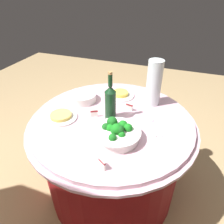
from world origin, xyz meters
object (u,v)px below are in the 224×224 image
Objects in this scene: serving_tongs at (156,127)px; food_plate_fried_egg at (120,94)px; label_placard_mid at (129,107)px; wine_bottle at (110,102)px; decorative_fruit_vase at (154,84)px; food_plate_noodles at (61,116)px; plate_stack at (82,97)px; label_placard_rear at (102,164)px; broccoli_bowl at (117,133)px; label_placard_front at (94,113)px.

serving_tongs is 0.74× the size of food_plate_fried_egg.
wine_bottle is at bearing 55.21° from label_placard_mid.
decorative_fruit_vase is at bearing -74.43° from serving_tongs.
food_plate_fried_egg is 0.22m from label_placard_mid.
serving_tongs is 0.64m from food_plate_noodles.
label_placard_rear is at bearing 124.79° from plate_stack.
decorative_fruit_vase is at bearing 173.88° from food_plate_fried_egg.
wine_bottle is 0.34m from food_plate_fried_egg.
wine_bottle reaches higher than label_placard_rear.
broccoli_bowl is 0.52m from plate_stack.
wine_bottle is at bearing -59.69° from broccoli_bowl.
decorative_fruit_vase is (-0.23, -0.29, 0.03)m from wine_bottle.
broccoli_bowl is 0.33m from label_placard_mid.
wine_bottle is 2.05× the size of serving_tongs.
label_placard_front is (-0.18, 0.17, 0.00)m from plate_stack.
decorative_fruit_vase reaches higher than label_placard_mid.
food_plate_noodles is (0.29, 0.43, -0.00)m from food_plate_fried_egg.
wine_bottle reaches higher than broccoli_bowl.
label_placard_mid is (0.13, 0.15, -0.13)m from decorative_fruit_vase.
plate_stack is 3.82× the size of label_placard_rear.
serving_tongs is (-0.31, 0.01, -0.12)m from wine_bottle.
broccoli_bowl is 0.24m from wine_bottle.
decorative_fruit_vase is 0.74m from label_placard_rear.
broccoli_bowl is 0.51m from decorative_fruit_vase.
food_plate_noodles is at bearing 36.57° from decorative_fruit_vase.
plate_stack is at bearing 34.01° from food_plate_fried_egg.
label_placard_mid is at bearing 124.95° from food_plate_fried_egg.
label_placard_mid is (-0.20, -0.16, 0.00)m from label_placard_front.
label_placard_front reaches higher than food_plate_noodles.
wine_bottle is (0.11, -0.19, 0.08)m from broccoli_bowl.
food_plate_fried_egg is at bearing -145.99° from plate_stack.
decorative_fruit_vase is 0.30m from food_plate_fried_egg.
label_placard_mid is at bearing -86.94° from broccoli_bowl.
food_plate_noodles is at bearing 23.90° from label_placard_front.
broccoli_bowl reaches higher than serving_tongs.
broccoli_bowl is 0.44m from food_plate_noodles.
wine_bottle reaches higher than label_placard_mid.
broccoli_bowl is 0.83× the size of wine_bottle.
label_placard_mid reaches higher than food_plate_noodles.
label_placard_rear is at bearing 100.94° from food_plate_fried_egg.
food_plate_noodles is at bearing -35.87° from label_placard_rear.
broccoli_bowl is at bearing 76.26° from decorative_fruit_vase.
food_plate_fried_egg is 4.00× the size of label_placard_rear.
broccoli_bowl is 0.53m from food_plate_fried_egg.
broccoli_bowl is at bearing 170.26° from food_plate_noodles.
broccoli_bowl is 5.09× the size of label_placard_mid.
food_plate_fried_egg is at bearing -102.92° from label_placard_front.
label_placard_front is at bearing 38.41° from label_placard_mid.
decorative_fruit_vase is at bearing -128.55° from wine_bottle.
broccoli_bowl is at bearing 105.75° from food_plate_fried_egg.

